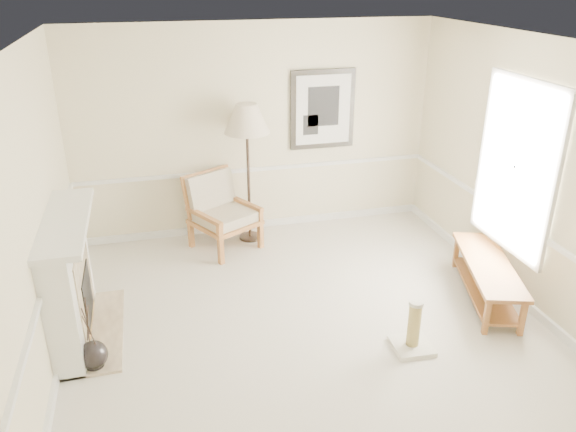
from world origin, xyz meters
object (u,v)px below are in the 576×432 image
(floor_vase, at_px, (93,356))
(floor_lamp, at_px, (247,123))
(armchair, at_px, (219,208))
(bench, at_px, (487,274))
(scratching_post, at_px, (413,334))

(floor_vase, height_order, floor_lamp, floor_lamp)
(armchair, bearing_deg, floor_vase, -152.43)
(floor_vase, bearing_deg, bench, 2.79)
(floor_vase, distance_m, floor_lamp, 3.47)
(floor_vase, bearing_deg, floor_lamp, 50.88)
(armchair, distance_m, floor_lamp, 1.21)
(floor_vase, xyz_separation_m, armchair, (1.54, 2.32, 0.40))
(bench, bearing_deg, armchair, 142.55)
(floor_lamp, height_order, scratching_post, floor_lamp)
(floor_vase, relative_size, floor_lamp, 0.42)
(floor_vase, xyz_separation_m, floor_lamp, (1.97, 2.42, 1.52))
(scratching_post, bearing_deg, floor_vase, 171.47)
(armchair, height_order, scratching_post, armchair)
(floor_vase, bearing_deg, scratching_post, -8.53)
(armchair, relative_size, floor_lamp, 0.56)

